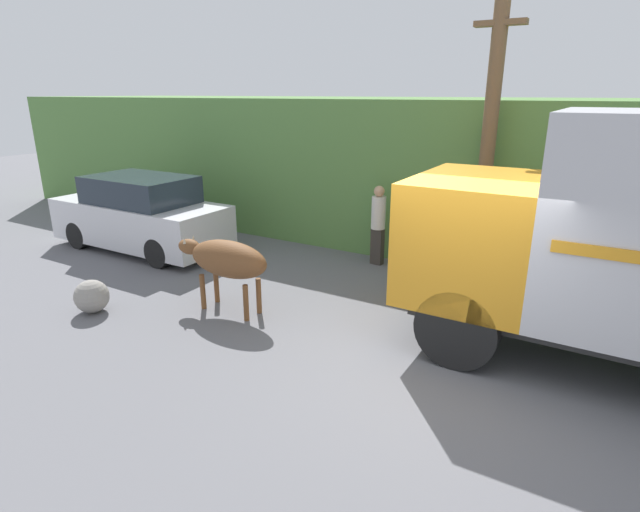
% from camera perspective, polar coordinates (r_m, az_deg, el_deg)
% --- Properties ---
extents(ground_plane, '(60.00, 60.00, 0.00)m').
position_cam_1_polar(ground_plane, '(7.18, 13.89, -12.92)').
color(ground_plane, slate).
extents(hillside_embankment, '(32.00, 5.86, 3.50)m').
position_cam_1_polar(hillside_embankment, '(13.32, 23.78, 8.51)').
color(hillside_embankment, '#568442').
rests_on(hillside_embankment, ground_plane).
extents(building_backdrop, '(6.61, 2.70, 3.23)m').
position_cam_1_polar(building_backdrop, '(12.72, 8.98, 8.87)').
color(building_backdrop, '#B2BCAD').
rests_on(building_backdrop, ground_plane).
extents(brown_cow, '(1.90, 0.64, 1.27)m').
position_cam_1_polar(brown_cow, '(8.64, -10.66, -0.38)').
color(brown_cow, brown).
rests_on(brown_cow, ground_plane).
extents(parked_suv, '(4.48, 1.74, 1.79)m').
position_cam_1_polar(parked_suv, '(12.72, -19.87, 4.44)').
color(parked_suv, silver).
rests_on(parked_suv, ground_plane).
extents(pedestrian_on_hill, '(0.34, 0.34, 1.76)m').
position_cam_1_polar(pedestrian_on_hill, '(10.94, 6.67, 3.99)').
color(pedestrian_on_hill, '#38332D').
rests_on(pedestrian_on_hill, ground_plane).
extents(utility_pole, '(0.90, 0.27, 5.46)m').
position_cam_1_polar(utility_pole, '(10.10, 18.72, 12.60)').
color(utility_pole, brown).
rests_on(utility_pole, ground_plane).
extents(roadside_rock, '(0.58, 0.58, 0.58)m').
position_cam_1_polar(roadside_rock, '(9.51, -24.64, -4.21)').
color(roadside_rock, gray).
rests_on(roadside_rock, ground_plane).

